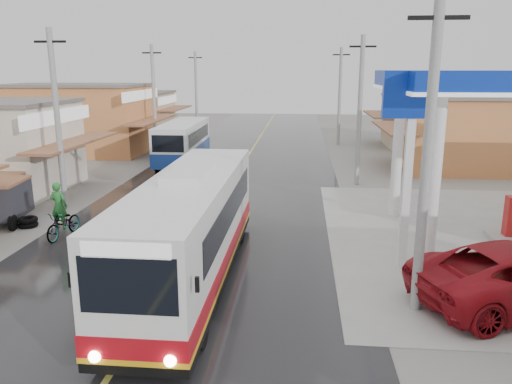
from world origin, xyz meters
TOP-DOWN VIEW (x-y plane):
  - ground at (0.00, 0.00)m, footprint 120.00×120.00m
  - road at (0.00, 15.00)m, footprint 12.00×90.00m
  - centre_line at (0.00, 15.00)m, footprint 0.15×90.00m
  - shopfronts_left at (-13.00, 18.00)m, footprint 11.00×44.00m
  - utility_poles_left at (-7.00, 16.00)m, footprint 1.60×50.00m
  - utility_poles_right at (7.00, 15.00)m, footprint 1.60×36.00m
  - coach_bus at (0.69, 1.47)m, footprint 2.63×10.99m
  - second_bus at (-4.05, 20.31)m, footprint 2.42×8.41m
  - cyclist at (-5.05, 4.80)m, footprint 0.98×2.13m
  - tricycle_near at (-8.22, 6.30)m, footprint 1.83×2.39m
  - tricycle_far at (-9.28, 8.19)m, footprint 1.87×2.25m
  - tyre_stack at (-7.12, 5.96)m, footprint 0.79×0.79m

SIDE VIEW (x-z plane):
  - ground at x=0.00m, z-range 0.00..0.00m
  - shopfronts_left at x=-13.00m, z-range -2.60..2.60m
  - utility_poles_left at x=-7.00m, z-range -4.00..4.00m
  - utility_poles_right at x=7.00m, z-range -4.00..4.00m
  - road at x=0.00m, z-range 0.00..0.02m
  - centre_line at x=0.00m, z-range 0.02..0.03m
  - tyre_stack at x=-7.12m, z-range 0.00..0.40m
  - cyclist at x=-5.05m, z-range -0.38..1.83m
  - tricycle_far at x=-9.28m, z-range 0.12..1.78m
  - tricycle_near at x=-8.22m, z-range 0.13..1.96m
  - second_bus at x=-4.05m, z-range 0.11..2.89m
  - coach_bus at x=0.69m, z-range -0.06..3.37m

